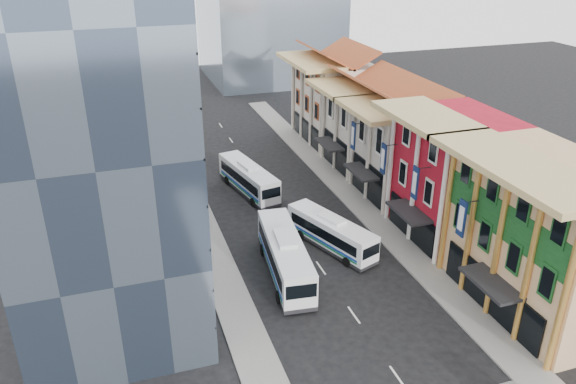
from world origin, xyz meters
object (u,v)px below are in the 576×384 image
object	(u,v)px
office_tower	(92,107)
bus_left_far	(248,178)
bus_right	(331,232)
bus_left_near	(285,255)
shophouse_tan	(545,237)

from	to	relation	value
office_tower	bus_left_far	xyz separation A→B (m)	(15.00, 13.31, -13.27)
office_tower	bus_right	size ratio (longest dim) A/B	2.98
bus_left_near	bus_right	world-z (taller)	bus_left_near
office_tower	bus_left_far	size ratio (longest dim) A/B	2.77
office_tower	bus_left_near	size ratio (longest dim) A/B	2.53
bus_left_far	bus_right	world-z (taller)	bus_left_far
office_tower	bus_right	world-z (taller)	office_tower
office_tower	bus_left_far	bearing A→B (deg)	41.58
office_tower	bus_left_near	world-z (taller)	office_tower
office_tower	bus_left_near	bearing A→B (deg)	-16.16
shophouse_tan	bus_left_far	distance (m)	31.94
office_tower	bus_right	xyz separation A→B (m)	(19.16, -0.99, -13.39)
shophouse_tan	bus_right	size ratio (longest dim) A/B	1.39
shophouse_tan	office_tower	xyz separation A→B (m)	(-31.00, 14.00, 9.00)
bus_left_near	bus_left_far	bearing A→B (deg)	91.73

